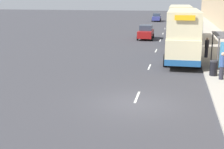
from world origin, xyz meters
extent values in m
plane|color=#38383D|center=(0.00, 0.00, 0.00)|extent=(220.00, 220.00, 0.00)
cube|color=#A39E93|center=(6.50, 38.50, 0.07)|extent=(5.00, 93.00, 0.14)
cube|color=silver|center=(0.00, 1.08, 0.01)|extent=(0.12, 2.00, 0.01)
cube|color=silver|center=(0.00, 8.81, 0.01)|extent=(0.12, 2.00, 0.01)
cube|color=silver|center=(0.00, 16.55, 0.01)|extent=(0.12, 2.00, 0.01)
cube|color=silver|center=(0.00, 24.29, 0.01)|extent=(0.12, 2.00, 0.01)
cube|color=silver|center=(0.00, 32.03, 0.01)|extent=(0.12, 2.00, 0.01)
cube|color=silver|center=(0.00, 39.77, 0.01)|extent=(0.12, 2.00, 0.01)
cube|color=silver|center=(0.00, 47.51, 0.01)|extent=(0.12, 2.00, 0.01)
cylinder|color=#4C4C51|center=(4.90, 7.49, 1.34)|extent=(0.10, 0.10, 2.40)
cylinder|color=#4C4C51|center=(4.90, 11.49, 1.34)|extent=(0.10, 0.10, 2.40)
cube|color=beige|center=(2.48, 12.29, 1.43)|extent=(2.55, 10.11, 1.85)
cube|color=beige|center=(2.48, 12.29, 3.33)|extent=(2.50, 9.80, 1.95)
cube|color=#1E518C|center=(2.48, 12.29, 0.72)|extent=(2.58, 10.16, 0.45)
cube|color=#2D3847|center=(2.48, 12.29, 1.79)|extent=(2.58, 9.50, 0.81)
cube|color=#2D3847|center=(2.48, 12.29, 3.23)|extent=(2.55, 9.50, 0.94)
cube|color=yellow|center=(2.48, 7.26, 3.95)|extent=(1.40, 0.08, 0.36)
cylinder|color=black|center=(1.20, 15.73, 0.50)|extent=(0.30, 1.00, 1.00)
cylinder|color=black|center=(3.75, 15.73, 0.50)|extent=(0.30, 1.00, 1.00)
cylinder|color=black|center=(1.20, 9.16, 0.50)|extent=(0.30, 1.00, 1.00)
cylinder|color=black|center=(3.75, 9.16, 0.50)|extent=(0.30, 1.00, 1.00)
cube|color=beige|center=(2.30, 24.79, 1.43)|extent=(2.55, 11.14, 1.85)
cube|color=beige|center=(2.30, 24.79, 3.33)|extent=(2.50, 10.81, 1.95)
cube|color=#1E518C|center=(2.30, 24.79, 0.72)|extent=(2.58, 11.20, 0.45)
cube|color=#2D3847|center=(2.30, 24.79, 1.79)|extent=(2.58, 10.47, 0.81)
cube|color=#2D3847|center=(2.30, 24.79, 3.23)|extent=(2.55, 10.47, 0.94)
cube|color=yellow|center=(2.30, 19.23, 3.95)|extent=(1.40, 0.08, 0.36)
cylinder|color=black|center=(1.03, 28.57, 0.50)|extent=(0.30, 1.00, 1.00)
cylinder|color=black|center=(3.58, 28.57, 0.50)|extent=(0.30, 1.00, 1.00)
cylinder|color=black|center=(1.03, 21.33, 0.50)|extent=(0.30, 1.00, 1.00)
cylinder|color=black|center=(3.58, 21.33, 0.50)|extent=(0.30, 1.00, 1.00)
cube|color=navy|center=(-2.55, 55.82, 0.70)|extent=(1.70, 4.56, 0.81)
cube|color=#2D3847|center=(-2.55, 56.05, 1.44)|extent=(1.50, 2.19, 0.66)
cylinder|color=black|center=(-1.70, 54.41, 0.30)|extent=(0.20, 0.60, 0.60)
cylinder|color=black|center=(-3.40, 54.41, 0.30)|extent=(0.20, 0.60, 0.60)
cylinder|color=black|center=(-1.70, 57.23, 0.30)|extent=(0.20, 0.60, 0.60)
cylinder|color=black|center=(-3.40, 57.23, 0.30)|extent=(0.20, 0.60, 0.60)
cube|color=maroon|center=(-1.93, 25.23, 0.72)|extent=(1.77, 4.16, 0.83)
cube|color=#2D3847|center=(-1.93, 25.43, 1.47)|extent=(1.55, 2.00, 0.68)
cylinder|color=black|center=(-1.05, 23.93, 0.30)|extent=(0.20, 0.60, 0.60)
cylinder|color=black|center=(-2.81, 23.93, 0.30)|extent=(0.20, 0.60, 0.60)
cylinder|color=black|center=(-1.05, 26.52, 0.30)|extent=(0.20, 0.60, 0.60)
cylinder|color=black|center=(-2.81, 26.52, 0.30)|extent=(0.20, 0.60, 0.60)
cube|color=black|center=(2.95, 68.65, 0.72)|extent=(1.79, 4.26, 0.84)
cube|color=#2D3847|center=(2.95, 68.44, 1.48)|extent=(1.58, 2.04, 0.69)
cylinder|color=black|center=(2.05, 69.97, 0.30)|extent=(0.20, 0.60, 0.60)
cylinder|color=black|center=(3.85, 69.97, 0.30)|extent=(0.20, 0.60, 0.60)
cylinder|color=black|center=(2.05, 67.33, 0.30)|extent=(0.20, 0.60, 0.60)
cylinder|color=black|center=(3.85, 67.33, 0.30)|extent=(0.20, 0.60, 0.60)
cube|color=#B7B799|center=(2.90, 36.38, 0.69)|extent=(1.90, 4.30, 0.77)
cube|color=#2D3847|center=(2.90, 36.16, 1.39)|extent=(1.67, 2.06, 0.63)
cylinder|color=black|center=(1.96, 37.71, 0.30)|extent=(0.20, 0.60, 0.60)
cylinder|color=black|center=(3.85, 37.71, 0.30)|extent=(0.20, 0.60, 0.60)
cylinder|color=black|center=(1.96, 35.04, 0.30)|extent=(0.20, 0.60, 0.60)
cylinder|color=black|center=(3.85, 35.04, 0.30)|extent=(0.20, 0.60, 0.60)
cylinder|color=#23232D|center=(4.94, 5.47, 0.56)|extent=(0.29, 0.29, 0.85)
cylinder|color=navy|center=(4.94, 5.47, 1.34)|extent=(0.35, 0.35, 0.71)
sphere|color=tan|center=(4.94, 5.47, 1.81)|extent=(0.23, 0.23, 0.23)
cylinder|color=#23232D|center=(4.63, 13.09, 0.56)|extent=(0.29, 0.29, 0.84)
cylinder|color=#26262D|center=(4.63, 13.09, 1.34)|extent=(0.35, 0.35, 0.70)
sphere|color=tan|center=(4.63, 13.09, 1.80)|extent=(0.23, 0.23, 0.23)
cylinder|color=black|center=(4.55, 6.42, 0.61)|extent=(0.52, 0.52, 0.95)
cylinder|color=#2D2D33|center=(4.55, 6.42, 1.14)|extent=(0.55, 0.55, 0.10)
camera|label=1|loc=(1.94, -15.20, 5.38)|focal=50.00mm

